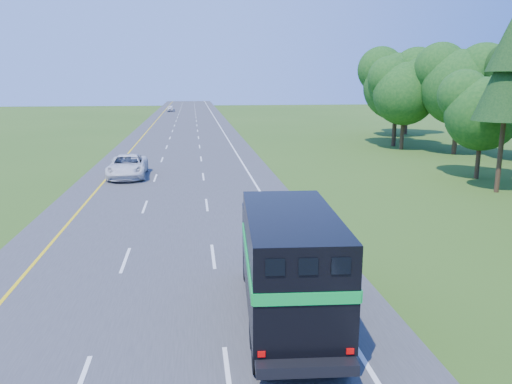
{
  "coord_description": "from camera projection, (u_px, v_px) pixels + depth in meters",
  "views": [
    {
      "loc": [
        1.11,
        -0.22,
        7.39
      ],
      "look_at": [
        4.18,
        23.97,
        1.89
      ],
      "focal_mm": 35.0,
      "sensor_mm": 36.0,
      "label": 1
    }
  ],
  "objects": [
    {
      "name": "road",
      "position": [
        182.0,
        155.0,
        50.08
      ],
      "size": [
        15.0,
        260.0,
        0.04
      ],
      "primitive_type": "cube",
      "color": "#38383A",
      "rests_on": "ground"
    },
    {
      "name": "lane_markings",
      "position": [
        182.0,
        155.0,
        50.08
      ],
      "size": [
        11.15,
        260.0,
        0.01
      ],
      "color": "yellow",
      "rests_on": "road"
    },
    {
      "name": "horse_truck",
      "position": [
        288.0,
        261.0,
        15.24
      ],
      "size": [
        3.05,
        8.33,
        3.63
      ],
      "rotation": [
        0.0,
        0.0,
        -0.06
      ],
      "color": "black",
      "rests_on": "road"
    },
    {
      "name": "white_suv",
      "position": [
        128.0,
        166.0,
        38.48
      ],
      "size": [
        2.94,
        6.14,
        1.69
      ],
      "primitive_type": "imported",
      "rotation": [
        0.0,
        0.0,
        0.02
      ],
      "color": "silver",
      "rests_on": "road"
    },
    {
      "name": "far_car",
      "position": [
        171.0,
        108.0,
        118.17
      ],
      "size": [
        1.72,
        4.09,
        1.38
      ],
      "primitive_type": "imported",
      "rotation": [
        0.0,
        0.0,
        -0.02
      ],
      "color": "silver",
      "rests_on": "road"
    }
  ]
}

